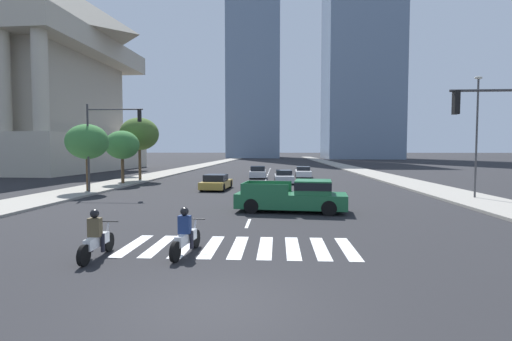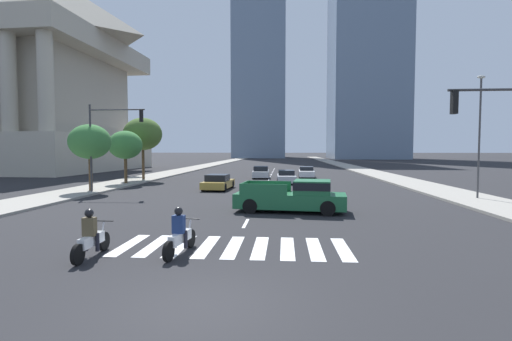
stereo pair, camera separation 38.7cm
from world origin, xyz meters
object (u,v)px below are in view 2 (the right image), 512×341
Objects in this scene: traffic_signal_far at (109,132)px; street_tree_nearest at (90,142)px; motorcycle_lead at (180,236)px; street_lamp_east at (480,128)px; pickup_truck at (296,196)px; sedan_silver_1 at (286,177)px; motorcycle_third at (91,238)px; sedan_gold_0 at (218,183)px; street_tree_second at (125,145)px; sedan_white_3 at (306,172)px; sedan_silver_2 at (261,173)px; street_tree_third at (143,134)px.

street_tree_nearest is at bearing 161.01° from traffic_signal_far.
street_tree_nearest reaches higher than motorcycle_lead.
street_tree_nearest is at bearing 175.00° from street_lamp_east.
motorcycle_lead is at bearing -108.30° from pickup_truck.
pickup_truck is at bearing -0.14° from sedan_silver_1.
motorcycle_lead and motorcycle_third have the same top height.
motorcycle_third is 0.27× the size of street_lamp_east.
traffic_signal_far reaches higher than street_tree_nearest.
pickup_truck is at bearing -146.61° from sedan_gold_0.
motorcycle_lead is at bearing -62.79° from street_tree_second.
street_lamp_east is (17.77, -5.14, 4.07)m from sedan_gold_0.
street_tree_second is (-15.26, 14.06, 2.86)m from pickup_truck.
street_tree_nearest is (-11.44, 15.97, 3.25)m from motorcycle_lead.
motorcycle_third is at bearing -177.34° from sedan_gold_0.
pickup_truck reaches higher than sedan_gold_0.
sedan_silver_2 is at bearing -71.59° from sedan_white_3.
sedan_silver_1 is at bearing 0.47° from motorcycle_lead.
street_tree_third reaches higher than street_tree_second.
street_tree_nearest reaches higher than motorcycle_third.
motorcycle_lead is at bearing -138.92° from street_lamp_east.
street_tree_third is (-27.05, 12.97, 0.21)m from street_lamp_east.
motorcycle_third is 0.49× the size of sedan_gold_0.
street_tree_second is (0.00, 6.29, -0.16)m from street_tree_nearest.
street_tree_nearest is 10.66m from street_tree_third.
traffic_signal_far is at bearing 118.51° from sedan_gold_0.
sedan_gold_0 is 10.22m from street_tree_nearest.
street_tree_second is (-1.86, 6.93, -0.83)m from traffic_signal_far.
street_tree_nearest is at bearing -90.00° from street_tree_second.
sedan_silver_2 is 15.40m from street_tree_second.
street_tree_nearest is (-8.89, 16.53, 3.25)m from motorcycle_third.
sedan_gold_0 is at bearing -43.00° from sedan_silver_1.
street_tree_second is (-11.44, 22.26, 3.09)m from motorcycle_lead.
street_tree_nearest is (-17.28, -17.03, 3.25)m from sedan_white_3.
street_lamp_east is (11.79, 5.41, 3.83)m from pickup_truck.
sedan_gold_0 is 0.56× the size of street_lamp_east.
pickup_truck reaches higher than sedan_silver_2.
street_tree_second is at bearing 90.00° from street_tree_nearest.
street_tree_third is at bearing 31.54° from motorcycle_lead.
sedan_silver_1 is at bearing -13.33° from motorcycle_third.
street_tree_third is at bearing 17.95° from motorcycle_third.
motorcycle_lead is 1.04× the size of motorcycle_third.
sedan_gold_0 is 0.90× the size of street_tree_second.
motorcycle_lead reaches higher than sedan_silver_2.
street_tree_second reaches higher than motorcycle_third.
motorcycle_third is 17.81m from traffic_signal_far.
motorcycle_lead is 0.29× the size of street_lamp_east.
sedan_white_3 is at bearing 44.57° from street_tree_nearest.
pickup_truck is (3.82, 8.20, 0.23)m from motorcycle_lead.
street_tree_third reaches higher than sedan_silver_2.
traffic_signal_far is (-13.40, 7.13, 3.69)m from pickup_truck.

